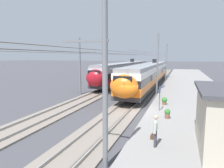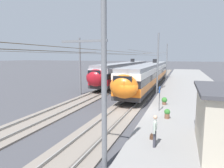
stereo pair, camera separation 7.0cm
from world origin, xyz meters
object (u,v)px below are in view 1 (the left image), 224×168
Objects in this scene: train_near_platform at (150,73)px; potted_plant_platform_edge at (167,113)px; catenary_mast_mid at (156,63)px; potted_plant_by_shelter at (164,100)px; train_far_track at (126,71)px; catenary_mast_far_side at (81,65)px; catenary_mast_east at (166,61)px; platform_shelter at (218,118)px; passenger_walking at (156,129)px; platform_sign at (160,93)px; handbag_beside_passenger at (152,137)px; catenary_mast_west at (102,83)px.

potted_plant_platform_edge is at bearing -167.39° from train_near_platform.
catenary_mast_mid reaches higher than potted_plant_by_shelter.
train_near_platform and train_far_track have the same top height.
potted_plant_by_shelter is (-3.72, -11.01, -3.09)m from catenary_mast_far_side.
train_near_platform is at bearing 170.33° from catenary_mast_east.
potted_plant_platform_edge is at bearing 31.76° from platform_shelter.
catenary_mast_mid is 1.00× the size of catenary_mast_far_side.
train_far_track is 18.57× the size of passenger_walking.
catenary_mast_mid reaches higher than platform_sign.
train_far_track is at bearing 48.60° from train_near_platform.
train_near_platform reaches higher than handbag_beside_passenger.
platform_shelter reaches higher than handbag_beside_passenger.
platform_sign reaches higher than potted_plant_by_shelter.
train_near_platform is 7.35m from train_far_track.
catenary_mast_east reaches higher than handbag_beside_passenger.
catenary_mast_mid is at bearing -146.57° from train_far_track.
catenary_mast_mid is 29.19× the size of passenger_walking.
potted_plant_by_shelter reaches higher than handbag_beside_passenger.
train_far_track is at bearing 24.05° from platform_shelter.
catenary_mast_far_side is at bearing 42.16° from handbag_beside_passenger.
catenary_mast_east reaches higher than train_near_platform.
passenger_walking is (-33.59, -2.11, -2.71)m from catenary_mast_east.
catenary_mast_west is 1.00× the size of catenary_mast_east.
platform_sign is 2.86× the size of potted_plant_by_shelter.
train_far_track is 0.64× the size of catenary_mast_west.
passenger_walking is (-13.14, -11.32, -2.57)m from catenary_mast_far_side.
potted_plant_by_shelter is at bearing -175.72° from catenary_mast_east.
platform_shelter is (2.83, -5.05, -1.90)m from catenary_mast_west.
train_far_track is at bearing 18.30° from passenger_walking.
potted_plant_platform_edge is (-18.37, -4.11, -1.42)m from train_near_platform.
passenger_walking is at bearing -163.49° from handbag_beside_passenger.
catenary_mast_west is 35.65m from catenary_mast_east.
catenary_mast_far_side is at bearing 144.03° from train_near_platform.
catenary_mast_east is at bearing 4.28° from potted_plant_by_shelter.
train_far_track reaches higher than potted_plant_platform_edge.
platform_shelter is (-27.53, -12.29, -0.23)m from train_far_track.
train_near_platform is at bearing 12.61° from potted_plant_platform_edge.
passenger_walking is at bearing -178.15° from potted_plant_by_shelter.
passenger_walking is at bearing -161.70° from train_far_track.
train_far_track is at bearing 22.51° from potted_plant_platform_edge.
potted_plant_by_shelter is at bearing 1.85° from passenger_walking.
platform_shelter is at bearing -148.24° from potted_plant_platform_edge.
catenary_mast_far_side is at bearing 60.52° from platform_sign.
train_near_platform is 23.66m from platform_shelter.
catenary_mast_mid is at bearing -179.97° from catenary_mast_east.
catenary_mast_mid reaches higher than platform_shelter.
potted_plant_platform_edge is (-1.97, -0.80, -1.13)m from platform_sign.
catenary_mast_west is at bearing 119.28° from platform_shelter.
handbag_beside_passenger is 0.48× the size of potted_plant_platform_edge.
train_near_platform reaches higher than potted_plant_platform_edge.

